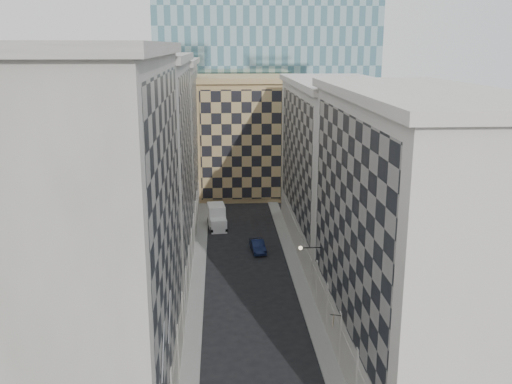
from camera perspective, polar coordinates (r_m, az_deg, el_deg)
name	(u,v)px	position (r m, az deg, el deg)	size (l,w,h in m)	color
sidewalk_west	(197,287)	(57.98, -5.92, -9.45)	(1.50, 100.00, 0.15)	gray
sidewalk_east	(301,284)	(58.48, 4.55, -9.20)	(1.50, 100.00, 0.15)	gray
bldg_left_a	(90,240)	(36.83, -16.27, -4.64)	(10.80, 22.80, 23.70)	gray
bldg_left_b	(138,172)	(57.85, -11.68, 2.01)	(10.80, 22.80, 22.70)	#9A978F
bldg_left_c	(160,141)	(79.41, -9.56, 5.09)	(10.80, 22.80, 21.70)	gray
bldg_right_a	(412,235)	(42.45, 15.30, -4.16)	(10.80, 26.80, 20.70)	beige
bldg_right_b	(336,165)	(67.78, 8.01, 2.71)	(10.80, 28.80, 19.70)	beige
tan_block	(249,135)	(92.07, -0.70, 5.70)	(16.80, 14.80, 18.80)	tan
church_tower	(233,25)	(105.06, -2.29, 16.36)	(7.20, 7.20, 51.50)	#2F2A24
flagpoles_left	(166,333)	(33.01, -8.95, -13.76)	(0.10, 6.33, 2.33)	gray
bracket_lamp	(303,248)	(50.57, 4.67, -5.59)	(1.98, 0.36, 0.36)	black
box_truck	(217,218)	(75.83, -3.93, -2.61)	(2.70, 5.51, 2.92)	white
dark_car	(258,246)	(67.04, 0.17, -5.41)	(1.48, 4.23, 1.40)	#0F193A
shop_sign	(333,320)	(43.49, 7.75, -12.58)	(0.84, 0.74, 0.84)	black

